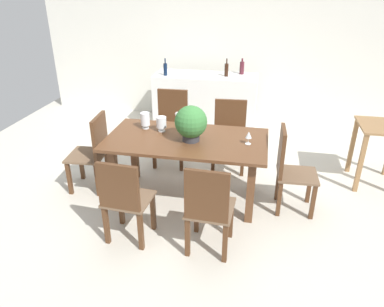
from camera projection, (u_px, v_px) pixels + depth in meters
The scene contains 18 objects.
ground_plane at pixel (192, 184), 4.62m from camera, with size 7.04×7.04×0.00m, color beige.
back_wall at pixel (221, 45), 6.35m from camera, with size 6.40×0.10×2.60m, color silver.
dining_table at pixel (186, 148), 4.08m from camera, with size 1.77×0.95×0.76m.
chair_far_right at pixel (229, 131), 4.87m from camera, with size 0.48×0.45×0.92m.
chair_foot_end at pixel (289, 167), 3.94m from camera, with size 0.44×0.41×0.96m.
chair_near_left at pixel (124, 198), 3.42m from camera, with size 0.46×0.43×0.90m.
chair_head_end at pixel (94, 149), 4.34m from camera, with size 0.46×0.48×0.94m.
chair_near_right at pixel (209, 207), 3.27m from camera, with size 0.44×0.46×0.93m.
chair_far_left at pixel (172, 124), 5.00m from camera, with size 0.46×0.44×1.01m.
flower_centerpiece at pixel (191, 123), 3.89m from camera, with size 0.36×0.35×0.39m.
crystal_vase_left at pixel (161, 123), 4.18m from camera, with size 0.11×0.11×0.17m.
crystal_vase_center_near at pixel (145, 119), 4.25m from camera, with size 0.11×0.11×0.19m.
wine_glass at pixel (249, 135), 3.86m from camera, with size 0.07×0.07×0.14m.
kitchen_counter at pixel (205, 102), 6.16m from camera, with size 1.68×0.62×0.92m, color silver.
wine_bottle_clear at pixel (226, 70), 5.83m from camera, with size 0.06×0.06×0.28m.
wine_bottle_amber at pixel (165, 69), 5.89m from camera, with size 0.06×0.06×0.27m.
wine_bottle_dark at pixel (242, 68), 5.96m from camera, with size 0.07×0.07×0.26m.
side_table at pixel (380, 141), 4.42m from camera, with size 0.55×0.59×0.78m.
Camera 1 is at (0.78, -3.91, 2.37)m, focal length 34.25 mm.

